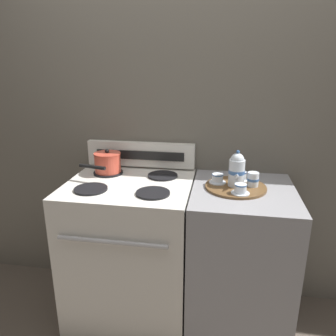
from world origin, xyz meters
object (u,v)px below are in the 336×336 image
serving_tray (236,187)px  teapot (237,170)px  teacup_left (240,189)px  teacup_right (241,176)px  teacup_front (217,178)px  saucepan (107,162)px  stove (131,250)px  creamer_jug (253,179)px

serving_tray → teapot: size_ratio=1.65×
serving_tray → teacup_left: teacup_left is taller
teacup_right → teacup_front: bearing=-153.5°
teapot → teacup_front: 0.13m
teacup_right → saucepan: bearing=178.6°
serving_tray → saucepan: bearing=171.4°
saucepan → teacup_front: saucepan is taller
stove → teacup_left: size_ratio=9.36×
serving_tray → creamer_jug: bearing=8.6°
stove → teapot: 0.86m
stove → teacup_left: teacup_left is taller
saucepan → serving_tray: bearing=-8.6°
teacup_left → stove: bearing=171.9°
teapot → creamer_jug: 0.11m
teacup_left → teacup_right: size_ratio=1.00×
serving_tray → stove: bearing=-178.2°
stove → teacup_front: (0.53, 0.05, 0.50)m
stove → saucepan: 0.59m
saucepan → teacup_right: 0.85m
saucepan → creamer_jug: 0.92m
saucepan → serving_tray: (0.82, -0.12, -0.07)m
stove → teacup_right: bearing=10.5°
serving_tray → teapot: 0.10m
teacup_left → creamer_jug: bearing=59.8°
teapot → teacup_front: teapot is taller
stove → teacup_front: size_ratio=9.36×
teacup_left → teacup_right: (0.01, 0.22, 0.00)m
teacup_right → teacup_front: (-0.14, -0.07, 0.00)m
serving_tray → teacup_front: teacup_front is taller
creamer_jug → stove: bearing=-177.3°
teapot → teacup_left: (0.02, -0.12, -0.07)m
teapot → creamer_jug: size_ratio=2.59×
teacup_left → creamer_jug: (0.07, 0.13, 0.01)m
stove → teacup_left: 0.83m
teacup_right → teacup_front: size_ratio=1.00×
teapot → teacup_right: 0.13m
stove → creamer_jug: 0.90m
saucepan → serving_tray: saucepan is taller
teapot → teacup_front: bearing=162.9°
teacup_front → teacup_left: bearing=-49.3°
saucepan → stove: bearing=-38.3°
stove → teacup_left: (0.66, -0.09, 0.50)m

